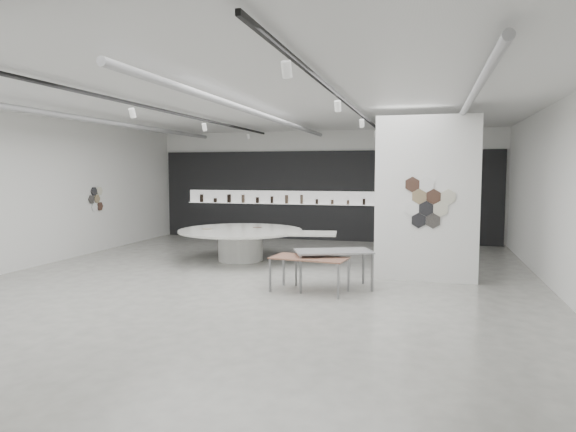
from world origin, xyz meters
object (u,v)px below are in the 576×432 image
(display_island, at_px, (243,240))
(sample_table_wood, at_px, (309,260))
(sample_table_stone, at_px, (333,254))
(partition_column, at_px, (426,199))
(kitchen_counter, at_px, (429,231))

(display_island, relative_size, sample_table_wood, 2.90)
(sample_table_wood, relative_size, sample_table_stone, 0.92)
(display_island, height_order, sample_table_wood, display_island)
(sample_table_wood, distance_m, sample_table_stone, 0.58)
(partition_column, xyz_separation_m, sample_table_stone, (-1.80, -1.33, -1.08))
(sample_table_stone, xyz_separation_m, kitchen_counter, (1.89, 6.86, -0.24))
(sample_table_wood, bearing_deg, display_island, 129.72)
(sample_table_wood, xyz_separation_m, kitchen_counter, (2.29, 7.27, -0.16))
(sample_table_wood, xyz_separation_m, sample_table_stone, (0.41, 0.41, 0.07))
(display_island, relative_size, kitchen_counter, 2.64)
(partition_column, xyz_separation_m, display_island, (-4.74, 1.31, -1.25))
(display_island, bearing_deg, sample_table_stone, -50.45)
(sample_table_stone, bearing_deg, kitchen_counter, 74.60)
(display_island, bearing_deg, kitchen_counter, 32.62)
(sample_table_wood, bearing_deg, kitchen_counter, 72.49)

